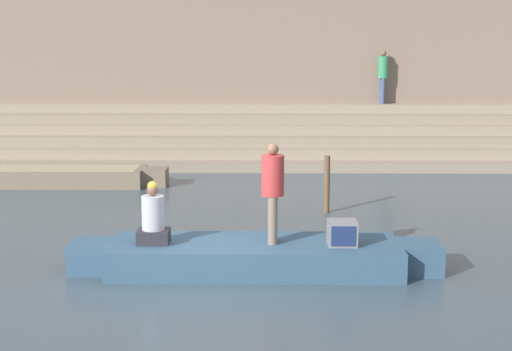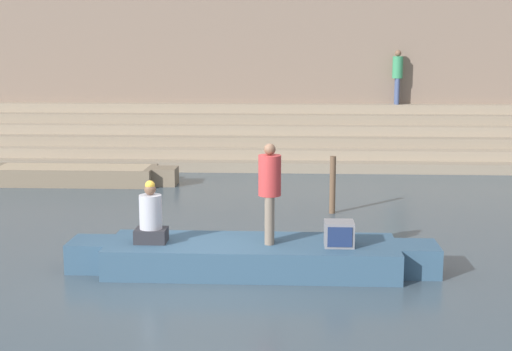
{
  "view_description": "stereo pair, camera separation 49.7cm",
  "coord_description": "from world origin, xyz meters",
  "px_view_note": "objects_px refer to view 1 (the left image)",
  "views": [
    {
      "loc": [
        0.88,
        -10.87,
        3.6
      ],
      "look_at": [
        0.72,
        1.63,
        1.39
      ],
      "focal_mm": 50.0,
      "sensor_mm": 36.0,
      "label": 1
    },
    {
      "loc": [
        1.37,
        -10.86,
        3.6
      ],
      "look_at": [
        0.72,
        1.63,
        1.39
      ],
      "focal_mm": 50.0,
      "sensor_mm": 36.0,
      "label": 2
    }
  ],
  "objects_px": {
    "person_on_steps": "(383,73)",
    "person_standing": "(273,186)",
    "mooring_post": "(327,184)",
    "moored_boat_shore": "(62,176)",
    "person_rowing": "(153,219)",
    "rowboat_main": "(255,256)",
    "tv_set": "(342,233)"
  },
  "relations": [
    {
      "from": "person_rowing",
      "to": "mooring_post",
      "type": "bearing_deg",
      "value": 48.87
    },
    {
      "from": "tv_set",
      "to": "person_on_steps",
      "type": "xyz_separation_m",
      "value": [
        2.7,
        12.93,
        2.15
      ]
    },
    {
      "from": "person_standing",
      "to": "mooring_post",
      "type": "relative_size",
      "value": 1.27
    },
    {
      "from": "rowboat_main",
      "to": "person_standing",
      "type": "relative_size",
      "value": 3.7
    },
    {
      "from": "mooring_post",
      "to": "person_on_steps",
      "type": "bearing_deg",
      "value": 73.2
    },
    {
      "from": "person_on_steps",
      "to": "mooring_post",
      "type": "bearing_deg",
      "value": -42.97
    },
    {
      "from": "rowboat_main",
      "to": "person_rowing",
      "type": "distance_m",
      "value": 1.77
    },
    {
      "from": "rowboat_main",
      "to": "mooring_post",
      "type": "height_order",
      "value": "mooring_post"
    },
    {
      "from": "mooring_post",
      "to": "rowboat_main",
      "type": "bearing_deg",
      "value": -109.77
    },
    {
      "from": "person_standing",
      "to": "moored_boat_shore",
      "type": "bearing_deg",
      "value": 129.46
    },
    {
      "from": "tv_set",
      "to": "person_on_steps",
      "type": "height_order",
      "value": "person_on_steps"
    },
    {
      "from": "person_standing",
      "to": "moored_boat_shore",
      "type": "distance_m",
      "value": 9.43
    },
    {
      "from": "tv_set",
      "to": "person_on_steps",
      "type": "distance_m",
      "value": 13.38
    },
    {
      "from": "tv_set",
      "to": "mooring_post",
      "type": "xyz_separation_m",
      "value": [
        0.14,
        4.44,
        -0.04
      ]
    },
    {
      "from": "moored_boat_shore",
      "to": "mooring_post",
      "type": "distance_m",
      "value": 7.57
    },
    {
      "from": "person_rowing",
      "to": "moored_boat_shore",
      "type": "distance_m",
      "value": 8.42
    },
    {
      "from": "moored_boat_shore",
      "to": "person_standing",
      "type": "bearing_deg",
      "value": -54.04
    },
    {
      "from": "person_rowing",
      "to": "mooring_post",
      "type": "distance_m",
      "value": 5.43
    },
    {
      "from": "person_standing",
      "to": "person_rowing",
      "type": "relative_size",
      "value": 1.59
    },
    {
      "from": "moored_boat_shore",
      "to": "person_on_steps",
      "type": "xyz_separation_m",
      "value": [
        9.42,
        5.3,
        2.59
      ]
    },
    {
      "from": "person_standing",
      "to": "moored_boat_shore",
      "type": "height_order",
      "value": "person_standing"
    },
    {
      "from": "rowboat_main",
      "to": "person_rowing",
      "type": "relative_size",
      "value": 5.88
    },
    {
      "from": "person_on_steps",
      "to": "person_standing",
      "type": "bearing_deg",
      "value": -42.78
    },
    {
      "from": "mooring_post",
      "to": "person_on_steps",
      "type": "xyz_separation_m",
      "value": [
        2.56,
        8.48,
        2.19
      ]
    },
    {
      "from": "person_standing",
      "to": "person_on_steps",
      "type": "height_order",
      "value": "person_on_steps"
    },
    {
      "from": "moored_boat_shore",
      "to": "person_rowing",
      "type": "bearing_deg",
      "value": -64.97
    },
    {
      "from": "person_rowing",
      "to": "tv_set",
      "type": "bearing_deg",
      "value": -6.17
    },
    {
      "from": "tv_set",
      "to": "mooring_post",
      "type": "height_order",
      "value": "mooring_post"
    },
    {
      "from": "person_standing",
      "to": "moored_boat_shore",
      "type": "relative_size",
      "value": 0.29
    },
    {
      "from": "person_standing",
      "to": "person_rowing",
      "type": "bearing_deg",
      "value": -175.29
    },
    {
      "from": "person_standing",
      "to": "person_rowing",
      "type": "height_order",
      "value": "person_standing"
    },
    {
      "from": "person_standing",
      "to": "person_on_steps",
      "type": "bearing_deg",
      "value": 76.1
    }
  ]
}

